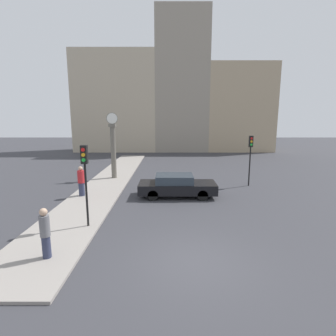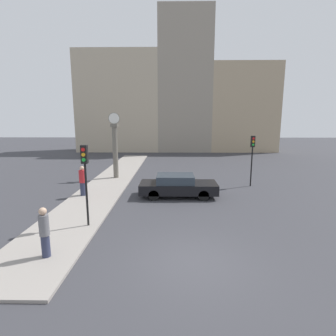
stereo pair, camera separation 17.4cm
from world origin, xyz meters
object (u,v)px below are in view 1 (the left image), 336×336
traffic_light_near (86,169)px  street_clock (115,147)px  sedan_car (178,185)px  pedestrian_red_top (83,181)px  pedestrian_grey_jacket (47,232)px  traffic_light_far (252,150)px

traffic_light_near → street_clock: (-0.79, 9.42, -0.12)m
sedan_car → street_clock: street_clock is taller
traffic_light_near → pedestrian_red_top: 5.08m
pedestrian_grey_jacket → pedestrian_red_top: bearing=99.2°
pedestrian_grey_jacket → pedestrian_red_top: pedestrian_red_top is taller
sedan_car → traffic_light_near: size_ratio=1.33×
pedestrian_red_top → street_clock: bearing=79.2°
sedan_car → traffic_light_far: traffic_light_far is taller
sedan_car → street_clock: 6.90m
traffic_light_near → pedestrian_grey_jacket: 3.13m
traffic_light_near → sedan_car: bearing=50.1°
sedan_car → traffic_light_far: size_ratio=1.32×
sedan_car → traffic_light_near: (-3.93, -4.70, 1.91)m
sedan_car → pedestrian_grey_jacket: bearing=-121.6°
traffic_light_far → pedestrian_grey_jacket: 13.88m
pedestrian_grey_jacket → traffic_light_near: bearing=77.8°
street_clock → traffic_light_far: bearing=-12.3°
traffic_light_far → sedan_car: bearing=-153.5°
traffic_light_near → pedestrian_grey_jacket: traffic_light_near is taller
pedestrian_red_top → pedestrian_grey_jacket: bearing=-80.8°
traffic_light_near → pedestrian_grey_jacket: bearing=-102.2°
sedan_car → traffic_light_near: traffic_light_near is taller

